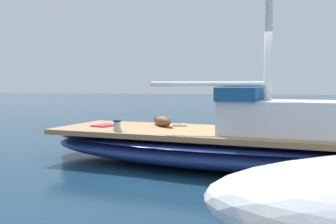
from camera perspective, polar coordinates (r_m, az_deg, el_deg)
ground_plane at (r=7.20m, az=7.88°, el=-8.17°), size 120.00×120.00×0.00m
sailboat_main at (r=7.14m, az=7.91°, el=-5.54°), size 3.61×7.54×0.66m
cabin_house at (r=6.87m, az=17.04°, el=-0.42°), size 1.72×2.41×0.84m
dog_brown at (r=7.81m, az=-0.85°, el=-1.47°), size 0.83×0.61×0.22m
deck_winch at (r=7.07m, az=-7.98°, el=-2.17°), size 0.16×0.16×0.21m
coiled_rope at (r=7.90m, az=1.85°, el=-2.02°), size 0.32×0.32×0.04m
deck_towel at (r=7.98m, az=-9.78°, el=-2.07°), size 0.65×0.53×0.03m
mooring_buoy at (r=11.36m, az=17.91°, el=-2.69°), size 0.44×0.44×0.44m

